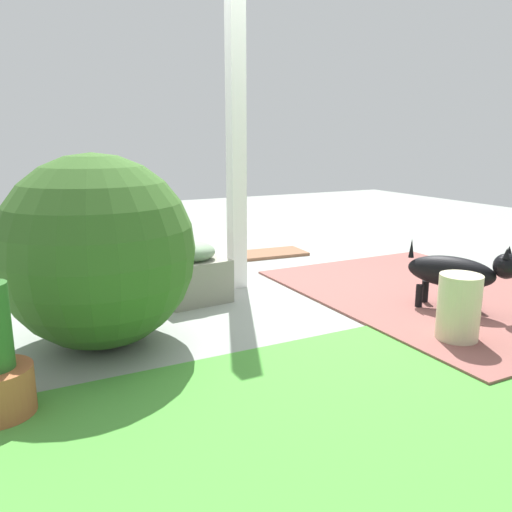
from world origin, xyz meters
The scene contains 12 objects.
ground_plane centered at (0.00, 0.00, 0.00)m, with size 12.00×12.00×0.00m, color gray.
brick_path centered at (-1.04, 0.72, 0.01)m, with size 1.80×2.40×0.02m, color #88504A.
lawn_patch centered at (0.60, 2.40, 0.00)m, with size 5.20×2.80×0.01m, color #499738.
porch_pillar centered at (0.20, -0.21, 1.19)m, with size 0.12×0.12×2.39m, color white.
stone_planter_nearest centered at (0.66, -0.66, 0.22)m, with size 0.40×0.39×0.48m.
stone_planter_near centered at (0.64, -0.01, 0.20)m, with size 0.49×0.42×0.44m.
round_shrub centered at (1.40, 0.53, 0.55)m, with size 1.09×1.09×1.09m, color #345D23.
terracotta_pot_broad centered at (1.30, -0.82, 0.24)m, with size 0.32×0.32×0.40m.
terracotta_pot_spiky centered at (1.14, -0.30, 0.34)m, with size 0.24×0.24×0.72m.
dog centered at (-0.84, 1.06, 0.29)m, with size 0.47×0.68×0.49m.
ceramic_urn centered at (-0.45, 1.43, 0.20)m, with size 0.24×0.24×0.40m, color beige.
doormat centered at (-0.58, -1.09, 0.01)m, with size 0.72×0.38×0.03m, color brown.
Camera 1 is at (1.92, 3.46, 1.17)m, focal length 36.74 mm.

